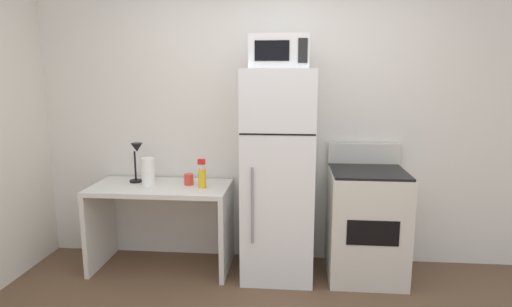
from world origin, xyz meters
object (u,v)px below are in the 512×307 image
at_px(desk, 162,210).
at_px(paper_towel_roll, 148,172).
at_px(microwave, 279,52).
at_px(oven_range, 366,223).
at_px(coffee_mug, 189,179).
at_px(refrigerator, 278,175).
at_px(desk_lamp, 136,156).
at_px(spray_bottle, 202,176).

bearing_deg(desk, paper_towel_roll, -179.29).
bearing_deg(desk, microwave, -1.89).
bearing_deg(oven_range, coffee_mug, 178.23).
bearing_deg(coffee_mug, refrigerator, -4.11).
distance_m(paper_towel_roll, refrigerator, 1.12).
bearing_deg(desk_lamp, refrigerator, -4.33).
bearing_deg(spray_bottle, desk_lamp, 167.84).
distance_m(coffee_mug, oven_range, 1.55).
bearing_deg(spray_bottle, coffee_mug, 146.19).
bearing_deg(paper_towel_roll, coffee_mug, 7.40).
bearing_deg(coffee_mug, spray_bottle, -33.81).
xyz_separation_m(desk_lamp, coffee_mug, (0.47, -0.04, -0.19)).
xyz_separation_m(desk, oven_range, (1.76, -0.00, -0.06)).
relative_size(desk, paper_towel_roll, 4.94).
height_order(desk_lamp, refrigerator, refrigerator).
relative_size(desk, refrigerator, 0.68).
relative_size(coffee_mug, refrigerator, 0.05).
bearing_deg(microwave, refrigerator, 90.32).
distance_m(desk, spray_bottle, 0.50).
bearing_deg(paper_towel_roll, microwave, -1.65).
relative_size(paper_towel_roll, refrigerator, 0.14).
xyz_separation_m(refrigerator, oven_range, (0.74, 0.01, -0.40)).
xyz_separation_m(desk, coffee_mug, (0.24, 0.04, 0.27)).
distance_m(refrigerator, oven_range, 0.84).
height_order(coffee_mug, refrigerator, refrigerator).
bearing_deg(desk_lamp, microwave, -5.30).
relative_size(desk_lamp, paper_towel_roll, 1.47).
distance_m(spray_bottle, microwave, 1.20).
bearing_deg(desk_lamp, spray_bottle, -12.16).
distance_m(paper_towel_roll, spray_bottle, 0.49).
height_order(desk_lamp, coffee_mug, desk_lamp).
relative_size(refrigerator, oven_range, 1.58).
distance_m(desk_lamp, paper_towel_roll, 0.19).
height_order(coffee_mug, microwave, microwave).
relative_size(desk_lamp, oven_range, 0.32).
xyz_separation_m(desk_lamp, microwave, (1.25, -0.12, 0.88)).
relative_size(paper_towel_roll, spray_bottle, 0.96).
xyz_separation_m(desk_lamp, spray_bottle, (0.61, -0.13, -0.14)).
xyz_separation_m(spray_bottle, microwave, (0.64, 0.02, 1.02)).
distance_m(refrigerator, microwave, 1.00).
distance_m(desk_lamp, refrigerator, 1.26).
relative_size(paper_towel_roll, oven_range, 0.22).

